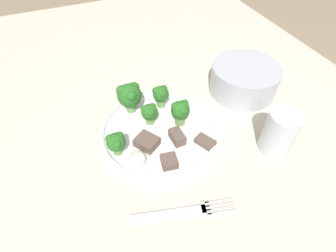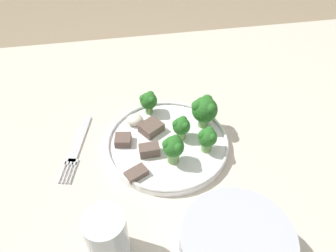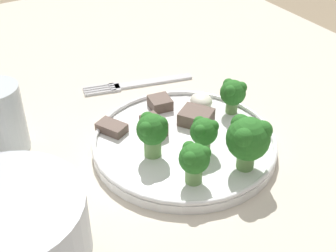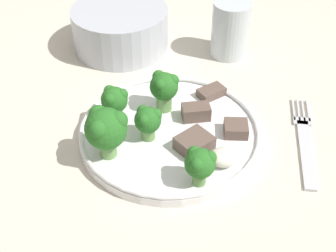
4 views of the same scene
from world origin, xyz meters
name	(u,v)px [view 2 (image 2 of 4)]	position (x,y,z in m)	size (l,w,h in m)	color
table	(192,189)	(0.00, 0.00, 0.64)	(1.37, 0.99, 0.73)	beige
dinner_plate	(167,143)	(0.04, -0.05, 0.74)	(0.24, 0.24, 0.02)	white
fork	(77,147)	(0.22, -0.08, 0.73)	(0.06, 0.17, 0.00)	silver
cream_bowl	(235,249)	(-0.01, 0.19, 0.76)	(0.16, 0.16, 0.07)	#B7BCC6
drinking_glass	(108,239)	(0.16, 0.15, 0.77)	(0.06, 0.06, 0.09)	silver
broccoli_floret_near_rim_left	(174,148)	(0.04, 0.00, 0.78)	(0.04, 0.04, 0.06)	#709E56
broccoli_floret_center_left	(205,109)	(-0.04, -0.08, 0.79)	(0.05, 0.05, 0.07)	#709E56
broccoli_floret_back_left	(181,126)	(0.01, -0.06, 0.77)	(0.04, 0.03, 0.05)	#709E56
broccoli_floret_front_left	(149,101)	(0.07, -0.14, 0.78)	(0.04, 0.04, 0.05)	#709E56
broccoli_floret_center_back	(207,138)	(-0.03, -0.02, 0.78)	(0.04, 0.04, 0.05)	#709E56
meat_slice_front_slice	(149,150)	(0.08, -0.02, 0.75)	(0.04, 0.02, 0.02)	brown
meat_slice_middle_slice	(123,140)	(0.13, -0.06, 0.75)	(0.03, 0.03, 0.02)	brown
meat_slice_rear_slice	(136,173)	(0.11, 0.02, 0.75)	(0.04, 0.04, 0.01)	brown
meat_slice_edge_slice	(151,128)	(0.07, -0.08, 0.75)	(0.05, 0.05, 0.02)	brown
sauce_dollop	(135,120)	(0.10, -0.11, 0.75)	(0.03, 0.03, 0.02)	silver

